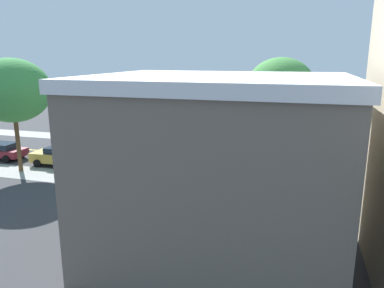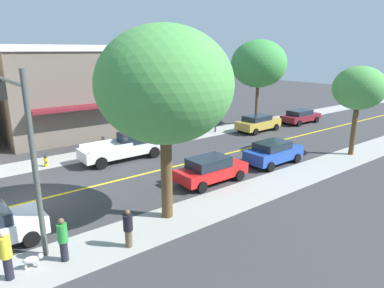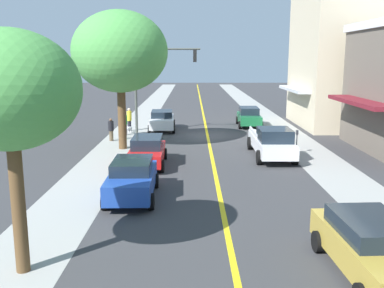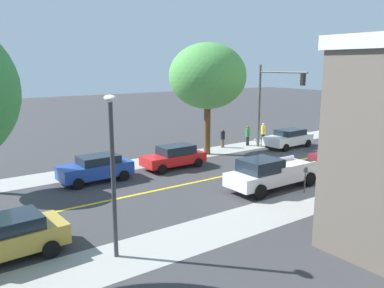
% 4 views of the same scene
% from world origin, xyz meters
% --- Properties ---
extents(ground_plane, '(140.00, 140.00, 0.00)m').
position_xyz_m(ground_plane, '(0.00, 0.00, 0.00)').
color(ground_plane, '#38383A').
extents(sidewalk_left, '(2.78, 126.00, 0.01)m').
position_xyz_m(sidewalk_left, '(-6.08, 0.00, 0.00)').
color(sidewalk_left, '#9E9E99').
rests_on(sidewalk_left, ground).
extents(sidewalk_right, '(2.78, 126.00, 0.01)m').
position_xyz_m(sidewalk_right, '(6.08, 0.00, 0.00)').
color(sidewalk_right, '#9E9E99').
rests_on(sidewalk_right, ground).
extents(road_centerline_stripe, '(0.20, 126.00, 0.00)m').
position_xyz_m(road_centerline_stripe, '(0.00, 0.00, 0.00)').
color(road_centerline_stripe, yellow).
rests_on(road_centerline_stripe, ground).
extents(tan_rowhouse, '(9.87, 10.36, 7.91)m').
position_xyz_m(tan_rowhouse, '(-13.61, 6.25, 3.97)').
color(tan_rowhouse, '#665B51').
rests_on(tan_rowhouse, ground).
extents(street_tree_left_near, '(5.55, 5.55, 8.56)m').
position_xyz_m(street_tree_left_near, '(-5.80, 23.45, 6.19)').
color(street_tree_left_near, brown).
rests_on(street_tree_left_near, ground).
extents(street_tree_right_corner, '(3.63, 3.63, 6.46)m').
position_xyz_m(street_tree_right_corner, '(5.78, 21.07, 4.89)').
color(street_tree_right_corner, brown).
rests_on(street_tree_right_corner, ground).
extents(street_tree_left_far, '(5.89, 5.89, 8.59)m').
position_xyz_m(street_tree_left_far, '(5.59, 4.76, 6.06)').
color(street_tree_left_far, brown).
rests_on(street_tree_left_far, ground).
extents(fire_hydrant, '(0.44, 0.24, 0.78)m').
position_xyz_m(fire_hydrant, '(-5.27, 2.28, 0.38)').
color(fire_hydrant, yellow).
rests_on(fire_hydrant, ground).
extents(parking_meter, '(0.12, 0.18, 1.45)m').
position_xyz_m(parking_meter, '(-5.14, 6.33, 0.95)').
color(parking_meter, '#4C4C51').
rests_on(parking_meter, ground).
extents(traffic_light_mast, '(4.92, 0.32, 6.93)m').
position_xyz_m(traffic_light_mast, '(3.96, -0.63, 4.54)').
color(traffic_light_mast, '#474C47').
rests_on(traffic_light_mast, ground).
extents(street_lamp, '(0.70, 0.36, 5.92)m').
position_xyz_m(street_lamp, '(-5.81, 17.83, 3.70)').
color(street_lamp, '#38383D').
rests_on(street_lamp, ground).
extents(red_sedan_right_curb, '(2.01, 4.41, 1.54)m').
position_xyz_m(red_sedan_right_curb, '(3.59, 9.15, 0.80)').
color(red_sedan_right_curb, red).
rests_on(red_sedan_right_curb, ground).
extents(gold_sedan_left_curb, '(2.28, 4.74, 1.54)m').
position_xyz_m(gold_sedan_left_curb, '(-3.61, 21.31, 0.82)').
color(gold_sedan_left_curb, '#B29338').
rests_on(gold_sedan_left_curb, ground).
extents(blue_sedan_right_curb, '(2.06, 4.36, 1.57)m').
position_xyz_m(blue_sedan_right_curb, '(3.65, 14.72, 0.83)').
color(blue_sedan_right_curb, '#1E429E').
rests_on(blue_sedan_right_curb, ground).
extents(maroon_sedan_left_curb, '(2.09, 4.73, 1.42)m').
position_xyz_m(maroon_sedan_left_curb, '(-3.36, 27.69, 0.76)').
color(maroon_sedan_left_curb, maroon).
rests_on(maroon_sedan_left_curb, ground).
extents(white_pickup_truck, '(2.23, 5.93, 1.83)m').
position_xyz_m(white_pickup_truck, '(-3.47, 7.24, 0.91)').
color(white_pickup_truck, silver).
rests_on(white_pickup_truck, ground).
extents(pedestrian_green_shirt, '(0.37, 0.37, 1.71)m').
position_xyz_m(pedestrian_green_shirt, '(6.19, -0.18, 0.90)').
color(pedestrian_green_shirt, black).
rests_on(pedestrian_green_shirt, ground).
extents(pedestrian_yellow_shirt, '(0.38, 0.38, 1.83)m').
position_xyz_m(pedestrian_yellow_shirt, '(6.12, -2.01, 0.97)').
color(pedestrian_yellow_shirt, black).
rests_on(pedestrian_yellow_shirt, ground).
extents(pedestrian_black_shirt, '(0.38, 0.38, 1.59)m').
position_xyz_m(pedestrian_black_shirt, '(6.81, 2.13, 0.83)').
color(pedestrian_black_shirt, brown).
rests_on(pedestrian_black_shirt, ground).
extents(small_dog, '(0.39, 0.71, 0.53)m').
position_xyz_m(small_dog, '(5.99, -1.22, 0.35)').
color(small_dog, silver).
rests_on(small_dog, ground).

